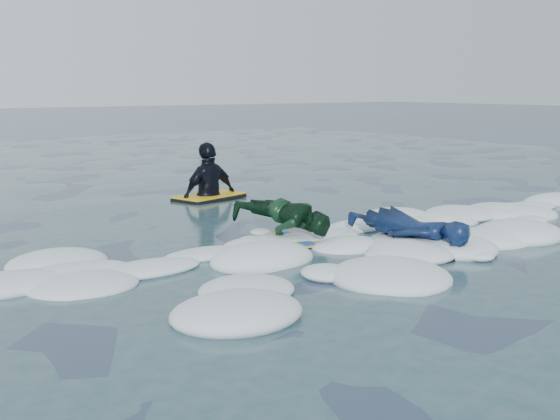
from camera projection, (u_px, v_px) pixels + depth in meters
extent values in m
plane|color=#1B2C43|center=(389.00, 269.00, 7.42)|extent=(120.00, 120.00, 0.00)
cube|color=black|center=(425.00, 248.00, 8.20)|extent=(0.64, 1.14, 0.06)
cube|color=gold|center=(425.00, 245.00, 8.19)|extent=(0.62, 1.11, 0.02)
imported|color=navy|center=(410.00, 227.00, 8.36)|extent=(0.68, 1.71, 0.40)
cube|color=black|center=(296.00, 242.00, 8.57)|extent=(0.66, 0.99, 0.05)
cube|color=gold|center=(296.00, 239.00, 8.56)|extent=(0.64, 0.97, 0.02)
cube|color=blue|center=(296.00, 238.00, 8.56)|extent=(0.33, 0.88, 0.01)
imported|color=#103B1E|center=(287.00, 219.00, 8.68)|extent=(0.88, 1.45, 0.52)
cube|color=black|center=(209.00, 198.00, 11.92)|extent=(1.36, 0.97, 0.06)
cube|color=gold|center=(209.00, 195.00, 11.91)|extent=(1.33, 0.94, 0.02)
imported|color=black|center=(209.00, 196.00, 11.92)|extent=(1.13, 0.60, 1.83)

